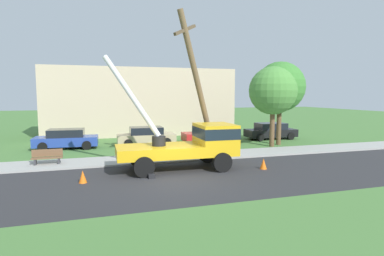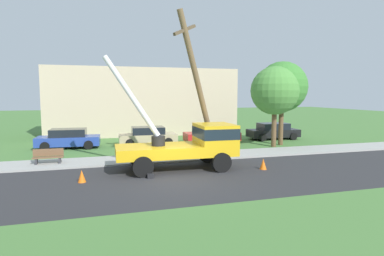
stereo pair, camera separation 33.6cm
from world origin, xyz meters
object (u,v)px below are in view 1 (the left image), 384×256
object	(u,v)px
traffic_cone_behind	(83,177)
roadside_tree_near	(280,87)
parked_sedan_tan	(146,136)
roadside_tree_far	(273,91)
parked_sedan_blue	(66,139)
utility_truck	(192,142)
leaning_utility_pole	(199,88)
parked_sedan_black	(271,131)
traffic_cone_ahead	(263,164)
parked_sedan_red	(210,134)
park_bench	(47,157)

from	to	relation	value
traffic_cone_behind	roadside_tree_near	bearing A→B (deg)	26.02
parked_sedan_tan	roadside_tree_far	world-z (taller)	roadside_tree_far
parked_sedan_blue	parked_sedan_tan	size ratio (longest dim) A/B	1.01
parked_sedan_tan	roadside_tree_near	size ratio (longest dim) A/B	0.69
utility_truck	traffic_cone_behind	world-z (taller)	utility_truck
leaning_utility_pole	parked_sedan_black	size ratio (longest dim) A/B	1.89
traffic_cone_behind	traffic_cone_ahead	bearing A→B (deg)	-0.04
parked_sedan_blue	parked_sedan_red	world-z (taller)	same
leaning_utility_pole	park_bench	xyz separation A→B (m)	(-8.28, 1.66, -3.85)
parked_sedan_red	roadside_tree_near	size ratio (longest dim) A/B	0.69
parked_sedan_tan	parked_sedan_red	size ratio (longest dim) A/B	1.00
utility_truck	traffic_cone_ahead	world-z (taller)	utility_truck
parked_sedan_black	utility_truck	bearing A→B (deg)	-138.77
utility_truck	parked_sedan_black	xyz separation A→B (m)	(9.97, 8.74, -0.70)
traffic_cone_behind	parked_sedan_red	xyz separation A→B (m)	(9.57, 9.43, 0.43)
parked_sedan_blue	roadside_tree_near	distance (m)	16.45
leaning_utility_pole	park_bench	bearing A→B (deg)	168.68
parked_sedan_red	parked_sedan_black	size ratio (longest dim) A/B	0.99
parked_sedan_red	parked_sedan_black	world-z (taller)	same
parked_sedan_blue	parked_sedan_red	xyz separation A→B (m)	(10.91, -0.57, 0.00)
parked_sedan_red	roadside_tree_near	distance (m)	6.58
traffic_cone_behind	roadside_tree_far	size ratio (longest dim) A/B	0.09
leaning_utility_pole	parked_sedan_tan	size ratio (longest dim) A/B	1.90
leaning_utility_pole	parked_sedan_blue	distance (m)	11.24
parked_sedan_tan	parked_sedan_blue	bearing A→B (deg)	178.17
traffic_cone_behind	parked_sedan_red	world-z (taller)	parked_sedan_red
parked_sedan_tan	park_bench	xyz separation A→B (m)	(-6.41, -5.55, -0.25)
parked_sedan_black	roadside_tree_near	world-z (taller)	roadside_tree_near
parked_sedan_blue	parked_sedan_tan	xyz separation A→B (m)	(5.80, -0.19, 0.00)
parked_sedan_blue	parked_sedan_red	bearing A→B (deg)	-3.01
parked_sedan_blue	roadside_tree_near	bearing A→B (deg)	-10.72
roadside_tree_far	traffic_cone_ahead	bearing A→B (deg)	-124.19
traffic_cone_ahead	parked_sedan_tan	size ratio (longest dim) A/B	0.13
traffic_cone_ahead	utility_truck	bearing A→B (deg)	160.00
parked_sedan_blue	roadside_tree_far	world-z (taller)	roadside_tree_far
leaning_utility_pole	roadside_tree_near	distance (m)	9.20
roadside_tree_near	roadside_tree_far	bearing A→B (deg)	-147.55
traffic_cone_ahead	parked_sedan_red	bearing A→B (deg)	86.97
parked_sedan_black	park_bench	distance (m)	18.36
leaning_utility_pole	parked_sedan_red	size ratio (longest dim) A/B	1.90
roadside_tree_far	leaning_utility_pole	bearing A→B (deg)	-151.91
leaning_utility_pole	traffic_cone_ahead	bearing A→B (deg)	-43.78
traffic_cone_behind	parked_sedan_blue	xyz separation A→B (m)	(-1.34, 10.01, 0.43)
roadside_tree_far	parked_sedan_tan	bearing A→B (deg)	159.19
utility_truck	traffic_cone_behind	size ratio (longest dim) A/B	12.07
utility_truck	parked_sedan_tan	distance (m)	8.63
parked_sedan_black	roadside_tree_near	size ratio (longest dim) A/B	0.69
parked_sedan_tan	roadside_tree_near	xyz separation A→B (m)	(9.94, -2.79, 3.77)
traffic_cone_ahead	parked_sedan_red	distance (m)	9.47
leaning_utility_pole	parked_sedan_tan	bearing A→B (deg)	104.54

